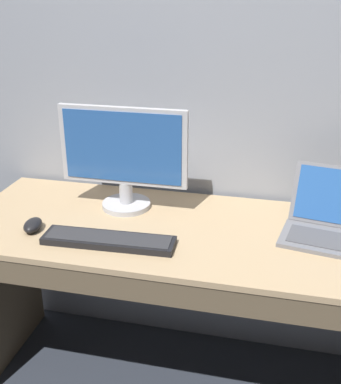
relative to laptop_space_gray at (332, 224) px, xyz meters
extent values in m
cube|color=gray|center=(-0.43, 0.31, 0.70)|extent=(3.64, 0.04, 3.03)
cube|color=tan|center=(-0.43, -0.06, -0.06)|extent=(1.86, 0.65, 0.02)
cube|color=brown|center=(-0.43, -0.37, -0.11)|extent=(1.78, 0.02, 0.09)
cube|color=slate|center=(-0.01, -0.05, -0.04)|extent=(0.36, 0.26, 0.01)
cube|color=#505054|center=(-0.01, -0.06, -0.03)|extent=(0.29, 0.18, 0.00)
cube|color=slate|center=(0.02, 0.09, 0.07)|extent=(0.33, 0.15, 0.21)
cube|color=#28569E|center=(0.02, 0.09, 0.07)|extent=(0.30, 0.13, 0.18)
cylinder|color=#B7B7BC|center=(-0.78, 0.07, -0.04)|extent=(0.19, 0.19, 0.02)
cylinder|color=#B7B7BC|center=(-0.78, 0.07, 0.02)|extent=(0.05, 0.05, 0.09)
cube|color=#B7B7BC|center=(-0.78, 0.06, 0.21)|extent=(0.50, 0.02, 0.30)
cube|color=#28569E|center=(-0.78, 0.04, 0.21)|extent=(0.46, 0.00, 0.27)
cube|color=black|center=(-0.75, -0.23, -0.04)|extent=(0.47, 0.13, 0.02)
cube|color=#2D2D30|center=(-0.75, -0.23, -0.02)|extent=(0.44, 0.11, 0.00)
ellipsoid|color=black|center=(-1.05, -0.20, -0.03)|extent=(0.08, 0.11, 0.04)
camera|label=1|loc=(-0.21, -1.60, 0.77)|focal=44.92mm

